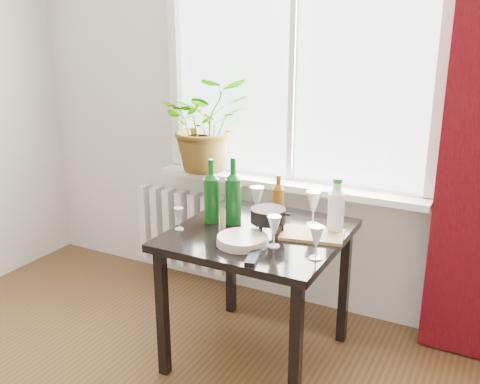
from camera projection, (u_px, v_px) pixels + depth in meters
The scene contains 18 objects.
window at pixel (295, 54), 3.11m from camera, with size 1.72×0.08×1.62m.
windowsill at pixel (287, 184), 3.28m from camera, with size 1.72×0.20×0.04m.
radiator at pixel (189, 229), 3.77m from camera, with size 0.80×0.10×0.55m.
table at pixel (259, 248), 2.78m from camera, with size 0.85×0.85×0.74m.
potted_plant at pixel (206, 124), 3.44m from camera, with size 0.55×0.48×0.61m, color #316A1C.
wine_bottle_left at pixel (212, 190), 2.84m from camera, with size 0.08×0.08×0.35m, color #0C3F0E, non-canonical shape.
wine_bottle_right at pixel (233, 190), 2.82m from camera, with size 0.09×0.09×0.37m, color #0C4313, non-canonical shape.
bottle_amber at pixel (278, 198), 2.88m from camera, with size 0.06×0.06×0.26m, color brown, non-canonical shape.
cleaning_bottle at pixel (336, 205), 2.70m from camera, with size 0.08×0.08×0.29m, color white, non-canonical shape.
wineglass_front_right at pixel (274, 231), 2.54m from camera, with size 0.07×0.07×0.16m, color silver, non-canonical shape.
wineglass_far_right at pixel (316, 242), 2.41m from camera, with size 0.07×0.07×0.16m, color silver, non-canonical shape.
wineglass_back_center at pixel (313, 208), 2.81m from camera, with size 0.08×0.08×0.19m, color silver, non-canonical shape.
wineglass_back_left at pixel (257, 202), 2.93m from camera, with size 0.08×0.08×0.18m, color silver, non-canonical shape.
wineglass_front_left at pixel (179, 219), 2.76m from camera, with size 0.05×0.05×0.12m, color #B3BDC0, non-canonical shape.
plate_stack at pixel (242, 240), 2.59m from camera, with size 0.25×0.25×0.04m, color beige.
fondue_pot at pixel (268, 222), 2.69m from camera, with size 0.20×0.18×0.14m, color black, non-canonical shape.
tv_remote at pixel (253, 257), 2.42m from camera, with size 0.05×0.16×0.02m, color black.
cutting_board at pixel (312, 235), 2.69m from camera, with size 0.31×0.20×0.02m, color olive.
Camera 1 is at (1.21, -0.77, 1.75)m, focal length 40.00 mm.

